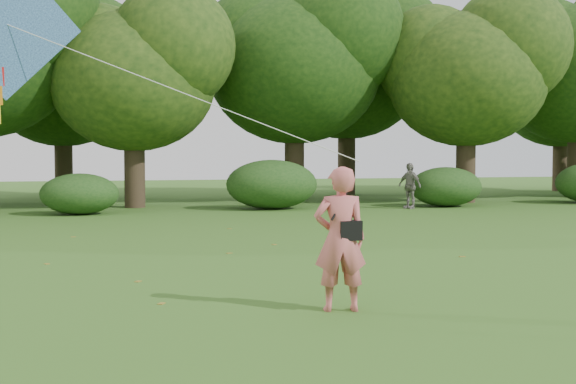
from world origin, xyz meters
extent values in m
plane|color=#265114|center=(0.00, 0.00, 0.00)|extent=(100.00, 100.00, 0.00)
imported|color=#CC6060|center=(-0.23, 0.29, 0.96)|extent=(0.76, 0.56, 1.92)
imported|color=gray|center=(8.16, 16.77, 0.88)|extent=(0.86, 1.11, 1.75)
cube|color=black|center=(-0.11, 0.26, 1.08)|extent=(0.30, 0.20, 0.26)
cylinder|color=black|center=(-0.23, 0.25, 1.45)|extent=(0.33, 0.14, 0.47)
cube|color=#2842AD|center=(-4.53, 1.92, 3.87)|extent=(1.98, 0.76, 2.09)
cube|color=black|center=(-4.53, 1.95, 3.87)|extent=(0.16, 0.23, 1.91)
cylinder|color=white|center=(-2.25, 1.08, 2.93)|extent=(4.55, 1.69, 1.90)
cylinder|color=#3A2D1E|center=(-2.00, 20.00, 1.57)|extent=(0.80, 0.80, 3.15)
ellipsoid|color=#1E3F11|center=(-2.00, 20.00, 4.91)|extent=(6.40, 6.40, 5.44)
cylinder|color=#3A2D1E|center=(5.00, 22.00, 1.84)|extent=(0.86, 0.86, 3.67)
ellipsoid|color=#1E3F11|center=(5.00, 22.00, 5.76)|extent=(7.60, 7.60, 6.46)
cylinder|color=#3A2D1E|center=(12.00, 19.50, 1.72)|extent=(0.83, 0.83, 3.43)
ellipsoid|color=#1E3F11|center=(12.00, 19.50, 5.30)|extent=(6.80, 6.80, 5.78)
cylinder|color=#3A2D1E|center=(-5.00, 27.50, 1.75)|extent=(0.84, 0.84, 3.50)
ellipsoid|color=#1E3F11|center=(-5.00, 27.50, 5.43)|extent=(7.00, 7.00, 5.95)
cylinder|color=#3A2D1E|center=(9.00, 26.50, 2.01)|extent=(0.90, 0.90, 4.02)
ellipsoid|color=#1E3F11|center=(9.00, 26.50, 6.17)|extent=(7.80, 7.80, 6.63)
cylinder|color=#3A2D1E|center=(22.00, 27.00, 1.78)|extent=(0.85, 0.85, 3.57)
ellipsoid|color=#1E3F11|center=(22.00, 27.00, 5.55)|extent=(7.20, 7.20, 6.12)
ellipsoid|color=#264919|center=(-4.00, 17.10, 0.71)|extent=(2.66, 2.09, 1.42)
ellipsoid|color=#264919|center=(3.00, 17.90, 0.94)|extent=(3.50, 2.75, 1.88)
ellipsoid|color=#264919|center=(10.00, 17.40, 0.79)|extent=(2.94, 2.31, 1.58)
cube|color=olive|center=(-4.30, 5.56, 0.00)|extent=(0.12, 0.14, 0.01)
cube|color=olive|center=(0.56, 7.32, 0.00)|extent=(0.12, 0.14, 0.01)
cube|color=olive|center=(3.80, 4.45, 0.00)|extent=(0.12, 0.09, 0.01)
cube|color=olive|center=(-2.72, 3.19, 0.00)|extent=(0.14, 0.14, 0.01)
cube|color=olive|center=(-3.97, 10.10, 0.00)|extent=(0.13, 0.10, 0.01)
cube|color=olive|center=(-2.49, 1.33, 0.00)|extent=(0.13, 0.14, 0.01)
cube|color=olive|center=(0.17, 11.07, 0.00)|extent=(0.14, 0.14, 0.01)
cube|color=olive|center=(-0.69, 6.15, 0.00)|extent=(0.14, 0.12, 0.01)
camera|label=1|loc=(-3.29, -8.72, 2.08)|focal=45.00mm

